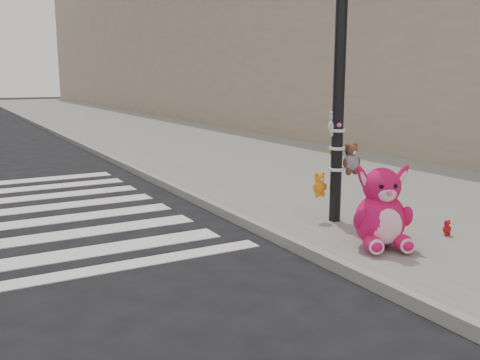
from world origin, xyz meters
TOP-DOWN VIEW (x-y plane):
  - ground at (0.00, 0.00)m, footprint 120.00×120.00m
  - sidewalk_near at (5.00, 10.00)m, footprint 7.00×80.00m
  - curb_edge at (1.55, 10.00)m, footprint 0.12×80.00m
  - bld_near at (10.50, 20.00)m, footprint 5.00×60.00m
  - signal_pole at (2.62, 1.81)m, footprint 0.70×0.48m
  - pink_bunny at (2.31, 0.57)m, footprint 0.86×0.93m
  - red_teddy at (3.40, 0.50)m, footprint 0.15×0.11m

SIDE VIEW (x-z plane):
  - ground at x=0.00m, z-range 0.00..0.00m
  - sidewalk_near at x=5.00m, z-range 0.00..0.14m
  - curb_edge at x=1.55m, z-range -0.01..0.15m
  - red_teddy at x=3.40m, z-range 0.14..0.35m
  - pink_bunny at x=2.31m, z-range 0.05..1.08m
  - signal_pole at x=2.62m, z-range -0.22..3.78m
  - bld_near at x=10.50m, z-range 0.00..10.00m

